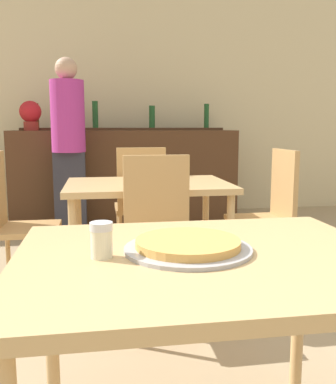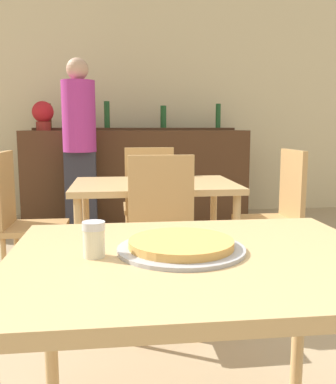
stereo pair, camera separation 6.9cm
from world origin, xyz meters
name	(u,v)px [view 2 (the right image)]	position (x,y,z in m)	size (l,w,h in m)	color
wall_back	(134,104)	(0.00, 4.40, 1.40)	(8.00, 0.05, 2.80)	beige
dining_table_near	(198,279)	(0.00, 0.00, 0.67)	(1.11, 0.87, 0.75)	tan
dining_table_far	(154,195)	(0.02, 1.68, 0.66)	(1.10, 0.76, 0.74)	tan
bar_counter	(137,176)	(0.00, 3.89, 0.54)	(2.60, 0.56, 1.08)	#4C2D19
bar_back_shelf	(135,126)	(0.00, 4.03, 1.13)	(2.39, 0.24, 0.34)	#4C2D19
chair_far_side_front	(163,230)	(0.02, 1.14, 0.54)	(0.40, 0.40, 0.96)	tan
chair_far_side_back	(149,198)	(0.02, 2.22, 0.54)	(0.40, 0.40, 0.96)	tan
chair_far_side_left	(22,214)	(-0.86, 1.68, 0.54)	(0.40, 0.40, 0.96)	tan
chair_far_side_right	(278,208)	(0.90, 1.68, 0.54)	(0.40, 0.40, 0.96)	tan
pizza_tray	(181,246)	(-0.04, 0.03, 0.77)	(0.38, 0.38, 0.04)	#A3A3A8
cheese_shaker	(94,239)	(-0.30, 0.01, 0.80)	(0.07, 0.07, 0.10)	beige
person_standing	(80,140)	(-0.61, 3.31, 0.98)	(0.34, 0.34, 1.80)	#2D2D38
potted_plant	(43,114)	(-1.05, 3.84, 1.26)	(0.24, 0.24, 0.33)	maroon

